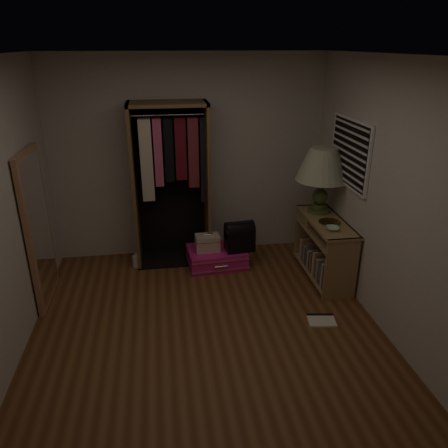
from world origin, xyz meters
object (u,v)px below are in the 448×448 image
Objects in this scene: open_wardrobe at (172,170)px; console_bookshelf at (323,246)px; floor_mirror at (38,229)px; table_lamp at (323,166)px; train_case at (207,243)px; pink_suitcase at (217,257)px; black_bag at (239,235)px; white_jug at (137,261)px.

console_bookshelf is at bearing -22.61° from open_wardrobe.
floor_mirror is at bearing -179.39° from console_bookshelf.
floor_mirror is at bearing -174.90° from table_lamp.
floor_mirror is 2.00m from train_case.
console_bookshelf is 0.55× the size of open_wardrobe.
floor_mirror is (-3.24, -0.03, 0.46)m from console_bookshelf.
table_lamp is (1.25, -0.20, 1.22)m from pink_suitcase.
console_bookshelf reaches higher than black_bag.
black_bag is (0.80, -0.34, -0.79)m from open_wardrobe.
pink_suitcase is at bearing 13.76° from floor_mirror.
console_bookshelf is at bearing 0.61° from floor_mirror.
floor_mirror is 2.35m from black_bag.
console_bookshelf is at bearing -19.94° from train_case.
table_lamp is (0.97, -0.14, 0.90)m from black_bag.
table_lamp reaches higher than black_bag.
black_bag reaches higher than white_jug.
pink_suitcase is at bearing 160.09° from console_bookshelf.
black_bag is at bearing -15.50° from pink_suitcase.
open_wardrobe is at bearing 27.60° from floor_mirror.
pink_suitcase is 0.25m from train_case.
open_wardrobe reaches higher than floor_mirror.
black_bag is at bearing -23.07° from open_wardrobe.
white_jug is at bearing 166.06° from console_bookshelf.
pink_suitcase is (1.99, 0.49, -0.74)m from floor_mirror.
pink_suitcase is (0.52, -0.28, -1.10)m from open_wardrobe.
console_bookshelf is 1.04m from black_bag.
open_wardrobe is 1.70m from floor_mirror.
floor_mirror is 5.43× the size of train_case.
open_wardrobe is 1.21× the size of floor_mirror.
pink_suitcase is at bearing -6.26° from white_jug.
open_wardrobe is at bearing 164.80° from table_lamp.
pink_suitcase is 2.51× the size of train_case.
white_jug is at bearing 169.79° from pink_suitcase.
table_lamp is (0.00, 0.25, 0.94)m from console_bookshelf.
black_bag is 0.49× the size of table_lamp.
train_case is at bearing 167.43° from black_bag.
open_wardrobe reaches higher than train_case.
pink_suitcase is 1.76m from table_lamp.
console_bookshelf is at bearing -28.25° from black_bag.
pink_suitcase is 1.03m from white_jug.
open_wardrobe is 5.26× the size of black_bag.
train_case is 0.39× the size of table_lamp.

